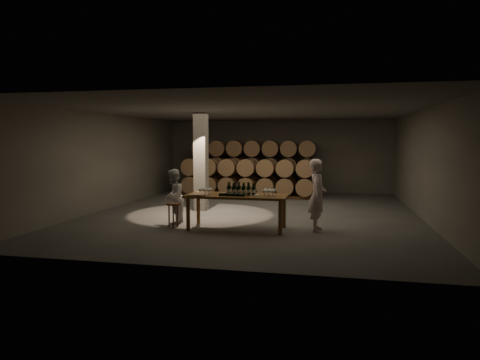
% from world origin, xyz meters
% --- Properties ---
extents(room, '(12.00, 12.00, 12.00)m').
position_xyz_m(room, '(-1.80, 0.20, 1.60)').
color(room, '#4E4B49').
rests_on(room, ground).
extents(tasting_table, '(2.60, 1.10, 0.90)m').
position_xyz_m(tasting_table, '(0.00, -2.50, 0.80)').
color(tasting_table, brown).
rests_on(tasting_table, ground).
extents(barrel_stack_back, '(5.48, 0.95, 2.31)m').
position_xyz_m(barrel_stack_back, '(-0.96, 5.20, 1.20)').
color(barrel_stack_back, brown).
rests_on(barrel_stack_back, ground).
extents(barrel_stack_front, '(5.48, 0.95, 1.57)m').
position_xyz_m(barrel_stack_front, '(-0.96, 3.80, 0.83)').
color(barrel_stack_front, brown).
rests_on(barrel_stack_front, ground).
extents(bottle_cluster, '(0.73, 0.23, 0.33)m').
position_xyz_m(bottle_cluster, '(0.11, -2.50, 1.02)').
color(bottle_cluster, black).
rests_on(bottle_cluster, tasting_table).
extents(lying_bottles, '(0.75, 0.08, 0.08)m').
position_xyz_m(lying_bottles, '(-0.05, -2.81, 0.94)').
color(lying_bottles, black).
rests_on(lying_bottles, tasting_table).
extents(glass_cluster_left, '(0.30, 0.30, 0.16)m').
position_xyz_m(glass_cluster_left, '(-0.81, -2.61, 1.02)').
color(glass_cluster_left, silver).
rests_on(glass_cluster_left, tasting_table).
extents(glass_cluster_right, '(0.30, 0.41, 0.17)m').
position_xyz_m(glass_cluster_right, '(0.85, -2.54, 1.02)').
color(glass_cluster_right, silver).
rests_on(glass_cluster_right, tasting_table).
extents(plate, '(0.26, 0.26, 0.01)m').
position_xyz_m(plate, '(0.48, -2.55, 0.91)').
color(plate, silver).
rests_on(plate, tasting_table).
extents(notebook_near, '(0.28, 0.25, 0.03)m').
position_xyz_m(notebook_near, '(-0.87, -2.92, 0.92)').
color(notebook_near, olive).
rests_on(notebook_near, tasting_table).
extents(notebook_corner, '(0.27, 0.31, 0.02)m').
position_xyz_m(notebook_corner, '(-1.08, -2.85, 0.91)').
color(notebook_corner, olive).
rests_on(notebook_corner, tasting_table).
extents(pen, '(0.13, 0.03, 0.01)m').
position_xyz_m(pen, '(-0.76, -2.95, 0.91)').
color(pen, black).
rests_on(pen, tasting_table).
extents(stool, '(0.39, 0.39, 0.65)m').
position_xyz_m(stool, '(-1.69, -2.66, 0.53)').
color(stool, brown).
rests_on(stool, ground).
extents(person_man, '(0.45, 0.67, 1.83)m').
position_xyz_m(person_man, '(2.05, -2.29, 0.92)').
color(person_man, white).
rests_on(person_man, ground).
extents(person_woman, '(0.57, 0.73, 1.51)m').
position_xyz_m(person_woman, '(-1.87, -2.15, 0.76)').
color(person_woman, silver).
rests_on(person_woman, ground).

